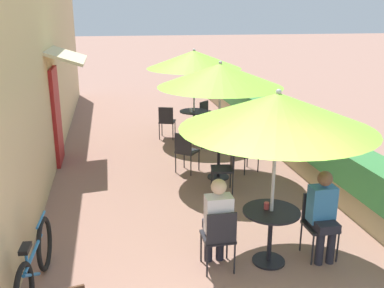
{
  "coord_description": "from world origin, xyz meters",
  "views": [
    {
      "loc": [
        -1.22,
        -2.74,
        3.23
      ],
      "look_at": [
        0.15,
        4.32,
        1.0
      ],
      "focal_mm": 40.0,
      "sensor_mm": 36.0,
      "label": 1
    }
  ],
  "objects_px": {
    "cafe_chair_mid_left": "(244,147)",
    "coffee_cup_mid": "(228,139)",
    "seated_patron_near_right": "(323,212)",
    "patio_umbrella_far": "(194,59)",
    "patio_umbrella_mid": "(220,75)",
    "cafe_chair_far_left": "(167,120)",
    "patio_table_far": "(194,119)",
    "cafe_chair_far_right": "(208,126)",
    "cafe_chair_mid_right": "(186,149)",
    "coffee_cup_near": "(267,206)",
    "patio_umbrella_near": "(277,111)",
    "cafe_chair_far_back": "(207,114)",
    "bicycle_leaning": "(35,266)",
    "coffee_cup_far": "(191,110)",
    "patio_table_near": "(271,226)",
    "cafe_chair_mid_back": "(226,166)",
    "patio_table_mid": "(219,152)",
    "seated_patron_near_left": "(217,219)",
    "cafe_chair_near_right": "(318,220)",
    "cafe_chair_near_left": "(219,235)"
  },
  "relations": [
    {
      "from": "bicycle_leaning",
      "to": "coffee_cup_far",
      "type": "bearing_deg",
      "value": 66.88
    },
    {
      "from": "seated_patron_near_left",
      "to": "patio_umbrella_mid",
      "type": "xyz_separation_m",
      "value": [
        0.81,
        3.07,
        1.39
      ]
    },
    {
      "from": "patio_umbrella_near",
      "to": "coffee_cup_mid",
      "type": "relative_size",
      "value": 26.71
    },
    {
      "from": "seated_patron_near_left",
      "to": "coffee_cup_far",
      "type": "bearing_deg",
      "value": 82.47
    },
    {
      "from": "patio_umbrella_near",
      "to": "cafe_chair_near_left",
      "type": "xyz_separation_m",
      "value": [
        -0.71,
        -0.08,
        -1.56
      ]
    },
    {
      "from": "patio_table_far",
      "to": "cafe_chair_far_back",
      "type": "bearing_deg",
      "value": 48.32
    },
    {
      "from": "patio_umbrella_far",
      "to": "bicycle_leaning",
      "type": "xyz_separation_m",
      "value": [
        -3.11,
        -6.05,
        -1.71
      ]
    },
    {
      "from": "patio_table_far",
      "to": "cafe_chair_far_right",
      "type": "xyz_separation_m",
      "value": [
        0.23,
        -0.68,
        -0.02
      ]
    },
    {
      "from": "coffee_cup_far",
      "to": "patio_umbrella_near",
      "type": "bearing_deg",
      "value": -90.53
    },
    {
      "from": "seated_patron_near_right",
      "to": "cafe_chair_far_back",
      "type": "bearing_deg",
      "value": -89.24
    },
    {
      "from": "cafe_chair_mid_left",
      "to": "coffee_cup_mid",
      "type": "distance_m",
      "value": 0.64
    },
    {
      "from": "coffee_cup_near",
      "to": "cafe_chair_mid_left",
      "type": "bearing_deg",
      "value": 76.96
    },
    {
      "from": "coffee_cup_near",
      "to": "patio_umbrella_far",
      "type": "bearing_deg",
      "value": 88.06
    },
    {
      "from": "cafe_chair_mid_left",
      "to": "cafe_chair_far_left",
      "type": "height_order",
      "value": "same"
    },
    {
      "from": "cafe_chair_mid_left",
      "to": "coffee_cup_mid",
      "type": "bearing_deg",
      "value": 14.57
    },
    {
      "from": "cafe_chair_near_right",
      "to": "coffee_cup_mid",
      "type": "height_order",
      "value": "cafe_chair_near_right"
    },
    {
      "from": "cafe_chair_mid_right",
      "to": "cafe_chair_mid_back",
      "type": "xyz_separation_m",
      "value": [
        0.56,
        -1.11,
        0.0
      ]
    },
    {
      "from": "seated_patron_near_left",
      "to": "patio_table_far",
      "type": "height_order",
      "value": "seated_patron_near_left"
    },
    {
      "from": "patio_umbrella_mid",
      "to": "cafe_chair_far_left",
      "type": "height_order",
      "value": "patio_umbrella_mid"
    },
    {
      "from": "cafe_chair_far_left",
      "to": "cafe_chair_near_left",
      "type": "bearing_deg",
      "value": -73.73
    },
    {
      "from": "cafe_chair_near_right",
      "to": "coffee_cup_mid",
      "type": "xyz_separation_m",
      "value": [
        -0.44,
        3.03,
        0.28
      ]
    },
    {
      "from": "coffee_cup_mid",
      "to": "seated_patron_near_right",
      "type": "bearing_deg",
      "value": -81.98
    },
    {
      "from": "seated_patron_near_left",
      "to": "coffee_cup_mid",
      "type": "height_order",
      "value": "seated_patron_near_left"
    },
    {
      "from": "patio_umbrella_far",
      "to": "coffee_cup_far",
      "type": "height_order",
      "value": "patio_umbrella_far"
    },
    {
      "from": "patio_umbrella_far",
      "to": "cafe_chair_far_left",
      "type": "distance_m",
      "value": 1.72
    },
    {
      "from": "bicycle_leaning",
      "to": "cafe_chair_far_back",
      "type": "bearing_deg",
      "value": 65.17
    },
    {
      "from": "patio_umbrella_mid",
      "to": "patio_table_far",
      "type": "distance_m",
      "value": 3.22
    },
    {
      "from": "patio_umbrella_mid",
      "to": "cafe_chair_mid_left",
      "type": "xyz_separation_m",
      "value": [
        0.64,
        0.33,
        -1.56
      ]
    },
    {
      "from": "coffee_cup_near",
      "to": "cafe_chair_mid_right",
      "type": "bearing_deg",
      "value": 97.66
    },
    {
      "from": "patio_table_mid",
      "to": "cafe_chair_far_right",
      "type": "bearing_deg",
      "value": 82.45
    },
    {
      "from": "seated_patron_near_right",
      "to": "cafe_chair_mid_right",
      "type": "height_order",
      "value": "seated_patron_near_right"
    },
    {
      "from": "cafe_chair_near_right",
      "to": "coffee_cup_near",
      "type": "height_order",
      "value": "cafe_chair_near_right"
    },
    {
      "from": "patio_table_near",
      "to": "cafe_chair_mid_right",
      "type": "relative_size",
      "value": 0.87
    },
    {
      "from": "cafe_chair_far_back",
      "to": "bicycle_leaning",
      "type": "distance_m",
      "value": 7.5
    },
    {
      "from": "seated_patron_near_left",
      "to": "bicycle_leaning",
      "type": "relative_size",
      "value": 0.71
    },
    {
      "from": "seated_patron_near_right",
      "to": "patio_umbrella_far",
      "type": "relative_size",
      "value": 0.52
    },
    {
      "from": "patio_table_mid",
      "to": "cafe_chair_mid_right",
      "type": "height_order",
      "value": "cafe_chair_mid_right"
    },
    {
      "from": "coffee_cup_mid",
      "to": "cafe_chair_far_back",
      "type": "bearing_deg",
      "value": 83.92
    },
    {
      "from": "cafe_chair_near_right",
      "to": "cafe_chair_mid_left",
      "type": "bearing_deg",
      "value": -90.32
    },
    {
      "from": "patio_table_mid",
      "to": "cafe_chair_mid_right",
      "type": "bearing_deg",
      "value": 146.96
    },
    {
      "from": "patio_table_mid",
      "to": "patio_umbrella_mid",
      "type": "height_order",
      "value": "patio_umbrella_mid"
    },
    {
      "from": "cafe_chair_far_left",
      "to": "coffee_cup_far",
      "type": "height_order",
      "value": "cafe_chair_far_left"
    },
    {
      "from": "cafe_chair_near_left",
      "to": "coffee_cup_far",
      "type": "relative_size",
      "value": 9.67
    },
    {
      "from": "cafe_chair_mid_left",
      "to": "patio_table_far",
      "type": "bearing_deg",
      "value": -97.75
    },
    {
      "from": "patio_umbrella_mid",
      "to": "cafe_chair_far_back",
      "type": "distance_m",
      "value": 3.75
    },
    {
      "from": "patio_table_near",
      "to": "coffee_cup_far",
      "type": "bearing_deg",
      "value": 89.47
    },
    {
      "from": "cafe_chair_near_right",
      "to": "cafe_chair_far_right",
      "type": "relative_size",
      "value": 1.0
    },
    {
      "from": "patio_table_near",
      "to": "cafe_chair_mid_back",
      "type": "distance_m",
      "value": 2.39
    },
    {
      "from": "cafe_chair_near_right",
      "to": "patio_umbrella_mid",
      "type": "distance_m",
      "value": 3.47
    },
    {
      "from": "patio_table_mid",
      "to": "patio_table_far",
      "type": "height_order",
      "value": "same"
    }
  ]
}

